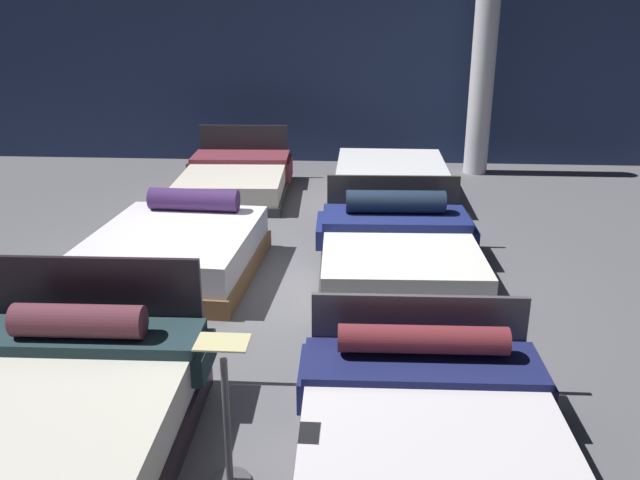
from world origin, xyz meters
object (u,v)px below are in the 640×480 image
object	(u,v)px
bed_1	(431,441)
bed_5	(391,181)
bed_4	(236,180)
support_pillar	(483,61)
price_sign	(227,432)
bed_3	(398,253)
bed_2	(176,251)
bed_0	(48,425)

from	to	relation	value
bed_1	bed_5	bearing A→B (deg)	89.02
bed_4	support_pillar	bearing A→B (deg)	20.05
bed_4	bed_5	world-z (taller)	bed_4
bed_4	price_sign	bearing A→B (deg)	-82.30
bed_4	bed_3	bearing A→B (deg)	-55.74
bed_2	bed_4	xyz separation A→B (m)	(0.04, 3.00, -0.04)
bed_0	support_pillar	bearing A→B (deg)	62.77
bed_2	bed_3	distance (m)	2.22
bed_1	price_sign	world-z (taller)	price_sign
bed_3	price_sign	world-z (taller)	price_sign
bed_2	price_sign	world-z (taller)	price_sign
bed_2	bed_1	bearing A→B (deg)	-48.27
bed_1	bed_4	distance (m)	6.26
bed_1	bed_2	xyz separation A→B (m)	(-2.27, 2.84, 0.04)
support_pillar	bed_1	bearing A→B (deg)	-100.62
support_pillar	bed_0	bearing A→B (deg)	-116.03
bed_1	bed_0	bearing A→B (deg)	-179.89
bed_5	bed_1	bearing A→B (deg)	-89.65
bed_0	bed_5	size ratio (longest dim) A/B	1.03
price_sign	bed_5	bearing A→B (deg)	79.49
bed_4	price_sign	size ratio (longest dim) A/B	2.41
bed_1	bed_5	xyz separation A→B (m)	(-0.04, 5.78, 0.04)
bed_2	bed_5	size ratio (longest dim) A/B	1.00
bed_3	support_pillar	xyz separation A→B (m)	(1.44, 4.42, 1.50)
bed_3	price_sign	size ratio (longest dim) A/B	2.24
bed_0	price_sign	size ratio (longest dim) A/B	2.25
bed_3	bed_4	world-z (taller)	bed_4
bed_2	support_pillar	xyz separation A→B (m)	(3.65, 4.51, 1.50)
bed_3	support_pillar	distance (m)	4.88
support_pillar	price_sign	bearing A→B (deg)	-108.49
bed_5	support_pillar	distance (m)	2.60
bed_3	bed_2	bearing A→B (deg)	-179.52
bed_1	price_sign	xyz separation A→B (m)	(-1.14, -0.18, 0.14)
bed_2	support_pillar	size ratio (longest dim) A/B	0.57
bed_0	bed_4	size ratio (longest dim) A/B	0.93
bed_0	bed_1	distance (m)	2.24
bed_1	support_pillar	distance (m)	7.64
support_pillar	bed_3	bearing A→B (deg)	-108.03
bed_3	support_pillar	bearing A→B (deg)	69.94
bed_3	bed_5	bearing A→B (deg)	87.52
bed_1	bed_3	bearing A→B (deg)	89.80
bed_0	bed_1	bearing A→B (deg)	0.25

